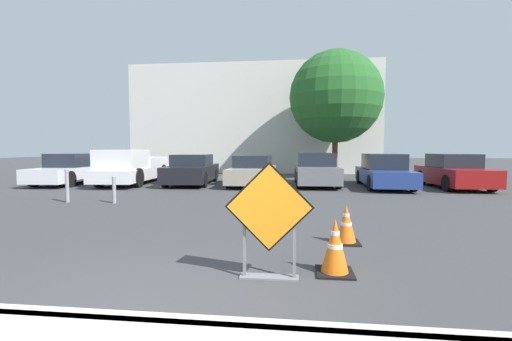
% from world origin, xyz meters
% --- Properties ---
extents(ground_plane, '(96.00, 96.00, 0.00)m').
position_xyz_m(ground_plane, '(0.00, 10.00, 0.00)').
color(ground_plane, '#3D3D3F').
extents(curb_lip, '(26.35, 0.20, 0.14)m').
position_xyz_m(curb_lip, '(0.00, 0.00, 0.07)').
color(curb_lip, beige).
rests_on(curb_lip, ground_plane).
extents(road_closed_sign, '(1.16, 0.20, 1.53)m').
position_xyz_m(road_closed_sign, '(1.43, 1.40, 0.83)').
color(road_closed_sign, black).
rests_on(road_closed_sign, ground_plane).
extents(traffic_cone_nearest, '(0.50, 0.50, 0.76)m').
position_xyz_m(traffic_cone_nearest, '(2.31, 1.70, 0.37)').
color(traffic_cone_nearest, black).
rests_on(traffic_cone_nearest, ground_plane).
extents(traffic_cone_second, '(0.48, 0.48, 0.69)m').
position_xyz_m(traffic_cone_second, '(2.68, 3.24, 0.34)').
color(traffic_cone_second, black).
rests_on(traffic_cone_second, ground_plane).
extents(parked_car_nearest, '(1.97, 4.72, 1.44)m').
position_xyz_m(parked_car_nearest, '(-8.80, 12.25, 0.67)').
color(parked_car_nearest, silver).
rests_on(parked_car_nearest, ground_plane).
extents(pickup_truck, '(2.21, 5.52, 1.63)m').
position_xyz_m(pickup_truck, '(-5.89, 12.30, 0.74)').
color(pickup_truck, silver).
rests_on(pickup_truck, ground_plane).
extents(parked_car_second, '(2.10, 4.34, 1.40)m').
position_xyz_m(parked_car_second, '(-3.03, 12.66, 0.66)').
color(parked_car_second, black).
rests_on(parked_car_second, ground_plane).
extents(parked_car_third, '(1.92, 4.46, 1.36)m').
position_xyz_m(parked_car_third, '(-0.15, 12.64, 0.64)').
color(parked_car_third, '#A39984').
rests_on(parked_car_third, ground_plane).
extents(parked_car_fourth, '(1.92, 4.34, 1.48)m').
position_xyz_m(parked_car_fourth, '(2.74, 12.82, 0.69)').
color(parked_car_fourth, slate).
rests_on(parked_car_fourth, ground_plane).
extents(parked_car_fifth, '(1.92, 4.71, 1.45)m').
position_xyz_m(parked_car_fifth, '(5.62, 12.43, 0.66)').
color(parked_car_fifth, navy).
rests_on(parked_car_fifth, ground_plane).
extents(parked_car_sixth, '(1.93, 4.15, 1.45)m').
position_xyz_m(parked_car_sixth, '(8.51, 12.44, 0.67)').
color(parked_car_sixth, maroon).
rests_on(parked_car_sixth, ground_plane).
extents(bollard_nearest, '(0.12, 0.12, 0.86)m').
position_xyz_m(bollard_nearest, '(-3.77, 6.97, 0.46)').
color(bollard_nearest, gray).
rests_on(bollard_nearest, ground_plane).
extents(bollard_second, '(0.12, 0.12, 1.07)m').
position_xyz_m(bollard_second, '(-5.31, 6.97, 0.56)').
color(bollard_second, gray).
rests_on(bollard_second, ground_plane).
extents(building_facade_backdrop, '(17.13, 5.00, 7.44)m').
position_xyz_m(building_facade_backdrop, '(-1.09, 22.37, 3.72)').
color(building_facade_backdrop, beige).
rests_on(building_facade_backdrop, ground_plane).
extents(street_tree_behind_lot, '(5.23, 5.23, 7.21)m').
position_xyz_m(street_tree_behind_lot, '(4.06, 17.04, 4.59)').
color(street_tree_behind_lot, '#513823').
rests_on(street_tree_behind_lot, ground_plane).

